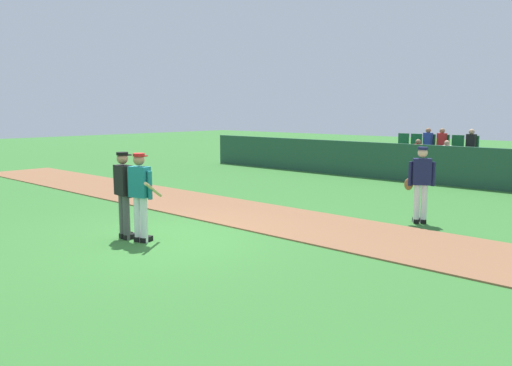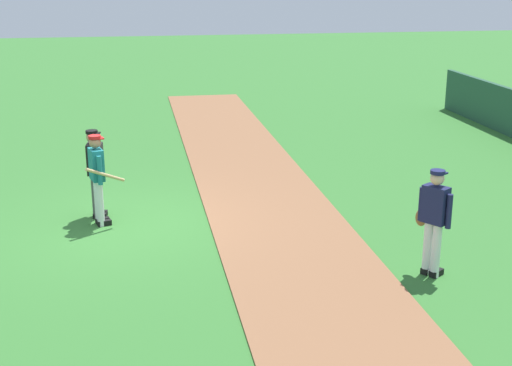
# 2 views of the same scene
# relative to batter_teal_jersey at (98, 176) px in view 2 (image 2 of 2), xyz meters

# --- Properties ---
(ground_plane) EXTENTS (80.00, 80.00, 0.00)m
(ground_plane) POSITION_rel_batter_teal_jersey_xyz_m (0.08, 0.40, -0.97)
(ground_plane) COLOR #33702D
(infield_dirt_path) EXTENTS (28.00, 2.64, 0.03)m
(infield_dirt_path) POSITION_rel_batter_teal_jersey_xyz_m (0.08, 3.38, -0.95)
(infield_dirt_path) COLOR brown
(infield_dirt_path) RESTS_ON ground
(batter_teal_jersey) EXTENTS (0.74, 0.70, 1.76)m
(batter_teal_jersey) POSITION_rel_batter_teal_jersey_xyz_m (0.00, 0.00, 0.00)
(batter_teal_jersey) COLOR white
(batter_teal_jersey) RESTS_ON ground
(umpire_home_plate) EXTENTS (0.59, 0.33, 1.76)m
(umpire_home_plate) POSITION_rel_batter_teal_jersey_xyz_m (-0.46, -0.06, 0.03)
(umpire_home_plate) COLOR #4C4C4C
(umpire_home_plate) RESTS_ON ground
(runner_navy_jersey) EXTENTS (0.62, 0.45, 1.76)m
(runner_navy_jersey) POSITION_rel_batter_teal_jersey_xyz_m (3.30, 5.30, -0.01)
(runner_navy_jersey) COLOR white
(runner_navy_jersey) RESTS_ON ground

